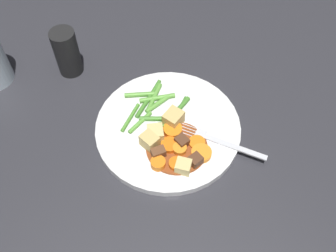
{
  "coord_description": "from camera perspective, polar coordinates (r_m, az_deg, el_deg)",
  "views": [
    {
      "loc": [
        0.35,
        -0.21,
        0.6
      ],
      "look_at": [
        0.0,
        0.0,
        0.01
      ],
      "focal_mm": 41.47,
      "sensor_mm": 36.0,
      "label": 1
    }
  ],
  "objects": [
    {
      "name": "carrot_slice_6",
      "position": [
        0.7,
        0.4,
        -0.78
      ],
      "size": [
        0.05,
        0.05,
        0.01
      ],
      "primitive_type": "cylinder",
      "rotation": [
        0.0,
        0.0,
        0.73
      ],
      "color": "orange",
      "rests_on": "dinner_plate"
    },
    {
      "name": "carrot_slice_3",
      "position": [
        0.66,
        1.19,
        -5.6
      ],
      "size": [
        0.03,
        0.03,
        0.01
      ],
      "primitive_type": "cylinder",
      "rotation": [
        0.0,
        0.0,
        4.81
      ],
      "color": "orange",
      "rests_on": "dinner_plate"
    },
    {
      "name": "green_bean_9",
      "position": [
        0.75,
        -2.31,
        4.93
      ],
      "size": [
        0.04,
        0.06,
        0.01
      ],
      "primitive_type": "cylinder",
      "rotation": [
        0.0,
        1.57,
        2.18
      ],
      "color": "#4C8E33",
      "rests_on": "dinner_plate"
    },
    {
      "name": "fork",
      "position": [
        0.7,
        7.06,
        -2.1
      ],
      "size": [
        0.15,
        0.11,
        0.0
      ],
      "color": "silver",
      "rests_on": "dinner_plate"
    },
    {
      "name": "meat_chunk_1",
      "position": [
        0.68,
        2.11,
        -2.32
      ],
      "size": [
        0.02,
        0.02,
        0.02
      ],
      "primitive_type": "cube",
      "rotation": [
        0.0,
        0.0,
        3.3
      ],
      "color": "#56331E",
      "rests_on": "dinner_plate"
    },
    {
      "name": "green_bean_2",
      "position": [
        0.71,
        -0.34,
        0.52
      ],
      "size": [
        0.02,
        0.07,
        0.01
      ],
      "primitive_type": "cylinder",
      "rotation": [
        0.0,
        1.57,
        1.37
      ],
      "color": "#66AD42",
      "rests_on": "dinner_plate"
    },
    {
      "name": "carrot_slice_4",
      "position": [
        0.69,
        4.27,
        -2.48
      ],
      "size": [
        0.03,
        0.03,
        0.01
      ],
      "primitive_type": "cylinder",
      "rotation": [
        0.0,
        0.0,
        4.49
      ],
      "color": "orange",
      "rests_on": "dinner_plate"
    },
    {
      "name": "stew_sauce",
      "position": [
        0.68,
        1.31,
        -3.18
      ],
      "size": [
        0.11,
        0.11,
        0.0
      ],
      "primitive_type": "cylinder",
      "color": "brown",
      "rests_on": "dinner_plate"
    },
    {
      "name": "green_bean_10",
      "position": [
        0.71,
        -4.13,
        0.54
      ],
      "size": [
        0.03,
        0.06,
        0.01
      ],
      "primitive_type": "cylinder",
      "rotation": [
        0.0,
        1.57,
        1.9
      ],
      "color": "#66AD42",
      "rests_on": "dinner_plate"
    },
    {
      "name": "meat_chunk_2",
      "position": [
        0.66,
        4.03,
        -5.08
      ],
      "size": [
        0.02,
        0.02,
        0.02
      ],
      "primitive_type": "cube",
      "rotation": [
        0.0,
        0.0,
        1.72
      ],
      "color": "#56331E",
      "rests_on": "dinner_plate"
    },
    {
      "name": "green_bean_11",
      "position": [
        0.72,
        -1.48,
        1.09
      ],
      "size": [
        0.04,
        0.06,
        0.01
      ],
      "primitive_type": "cylinder",
      "rotation": [
        0.0,
        1.57,
        1.02
      ],
      "color": "#4C8E33",
      "rests_on": "dinner_plate"
    },
    {
      "name": "ground_plane",
      "position": [
        0.72,
        0.0,
        -0.65
      ],
      "size": [
        3.0,
        3.0,
        0.0
      ],
      "primitive_type": "plane",
      "color": "#2D2D33"
    },
    {
      "name": "carrot_slice_2",
      "position": [
        0.68,
        1.72,
        -3.43
      ],
      "size": [
        0.03,
        0.03,
        0.01
      ],
      "primitive_type": "cylinder",
      "rotation": [
        0.0,
        0.0,
        4.64
      ],
      "color": "orange",
      "rests_on": "dinner_plate"
    },
    {
      "name": "green_bean_0",
      "position": [
        0.73,
        -3.63,
        2.92
      ],
      "size": [
        0.04,
        0.05,
        0.01
      ],
      "primitive_type": "cylinder",
      "rotation": [
        0.0,
        1.57,
        2.16
      ],
      "color": "#4C8E33",
      "rests_on": "dinner_plate"
    },
    {
      "name": "carrot_slice_1",
      "position": [
        0.68,
        0.22,
        -2.85
      ],
      "size": [
        0.04,
        0.04,
        0.01
      ],
      "primitive_type": "cylinder",
      "rotation": [
        0.0,
        0.0,
        2.69
      ],
      "color": "orange",
      "rests_on": "dinner_plate"
    },
    {
      "name": "green_bean_6",
      "position": [
        0.73,
        1.5,
        2.19
      ],
      "size": [
        0.05,
        0.06,
        0.01
      ],
      "primitive_type": "cylinder",
      "rotation": [
        0.0,
        1.57,
        2.16
      ],
      "color": "#4C8E33",
      "rests_on": "dinner_plate"
    },
    {
      "name": "green_bean_5",
      "position": [
        0.74,
        -1.59,
        4.13
      ],
      "size": [
        0.03,
        0.07,
        0.01
      ],
      "primitive_type": "cylinder",
      "rotation": [
        0.0,
        1.57,
        1.24
      ],
      "color": "#66AD42",
      "rests_on": "dinner_plate"
    },
    {
      "name": "carrot_slice_5",
      "position": [
        0.68,
        4.93,
        -4.0
      ],
      "size": [
        0.05,
        0.05,
        0.01
      ],
      "primitive_type": "cylinder",
      "rotation": [
        0.0,
        0.0,
        4.06
      ],
      "color": "orange",
      "rests_on": "dinner_plate"
    },
    {
      "name": "dinner_plate",
      "position": [
        0.72,
        0.0,
        -0.33
      ],
      "size": [
        0.27,
        0.27,
        0.01
      ],
      "primitive_type": "cylinder",
      "color": "white",
      "rests_on": "ground_plane"
    },
    {
      "name": "green_bean_4",
      "position": [
        0.75,
        -2.06,
        4.23
      ],
      "size": [
        0.05,
        0.06,
        0.01
      ],
      "primitive_type": "cylinder",
      "rotation": [
        0.0,
        1.57,
        2.27
      ],
      "color": "#66AD42",
      "rests_on": "dinner_plate"
    },
    {
      "name": "potato_chunk_1",
      "position": [
        0.69,
        -1.86,
        -1.16
      ],
      "size": [
        0.04,
        0.04,
        0.03
      ],
      "primitive_type": "cube",
      "rotation": [
        0.0,
        0.0,
        1.15
      ],
      "color": "#E5CC7A",
      "rests_on": "dinner_plate"
    },
    {
      "name": "green_bean_3",
      "position": [
        0.72,
        1.19,
        2.04
      ],
      "size": [
        0.04,
        0.08,
        0.01
      ],
      "primitive_type": "cylinder",
      "rotation": [
        0.0,
        1.57,
        1.98
      ],
      "color": "#4C8E33",
      "rests_on": "dinner_plate"
    },
    {
      "name": "carrot_slice_0",
      "position": [
        0.66,
        -1.46,
        -5.49
      ],
      "size": [
        0.04,
        0.04,
        0.01
      ],
      "primitive_type": "cylinder",
      "rotation": [
        0.0,
        0.0,
        0.91
      ],
      "color": "orange",
      "rests_on": "dinner_plate"
    },
    {
      "name": "potato_chunk_3",
      "position": [
        0.7,
        0.98,
        0.83
      ],
      "size": [
        0.04,
        0.04,
        0.03
      ],
      "primitive_type": "cube",
      "rotation": [
        0.0,
        0.0,
        0.4
      ],
      "color": "#DBBC6B",
      "rests_on": "dinner_plate"
    },
    {
      "name": "green_bean_8",
      "position": [
        0.74,
        -1.55,
        3.27
      ],
      "size": [
        0.02,
        0.06,
        0.01
      ],
      "primitive_type": "cylinder",
      "rotation": [
        0.0,
        1.57,
        1.76
      ],
      "color": "#66AD42",
      "rests_on": "dinner_plate"
    },
    {
      "name": "green_bean_1",
      "position": [
        0.72,
        -5.56,
        1.25
      ],
      "size": [
        0.04,
        0.06,
        0.01
      ],
      "primitive_type": "cylinder",
      "rotation": [
        0.0,
        1.57,
        2.19
      ],
      "color": "#599E38",
      "rests_on": "dinner_plate"
    },
    {
      "name": "green_bean_7",
      "position": [
        0.75,
        -4.06,
        4.65
      ],
      "size": [
        0.04,
        0.06,
        0.01
      ],
      "primitive_type": "cylinder",
      "rotation": [
        0.0,
        1.57,
        1.11
      ],
      "color": "#66AD42",
      "rests_on": "dinner_plate"
    },
    {
      "name": "meat_chunk_0",
      "position": [
        0.67,
        -1.43,
        -3.97
      ],
      "size": [
        0.02,
        0.03,
        0.02
      ],
      "primitive_type": "cube",
      "rotation": [
        0.0,
        0.0,
        2.97
      ],
      "color": "brown",
      "rests_on": "dinner_plate"
    },
    {
      "name": "potato_chunk_0",
      "position": [
        0.66,
        2.26,
        -5.95
      ],
      "size": [
        0.04,
        0.04,
        0.02
      ],
      "primitive_type": "cube",
      "rotation": [
        0.0,
        0.0,
        2.34
      ],
      "color": "#E5CC7A",
      "rests_on": "dinner_plate"
    },
    {
      "name": "pepper_mill",
      "position": [
        0.81,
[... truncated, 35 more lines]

